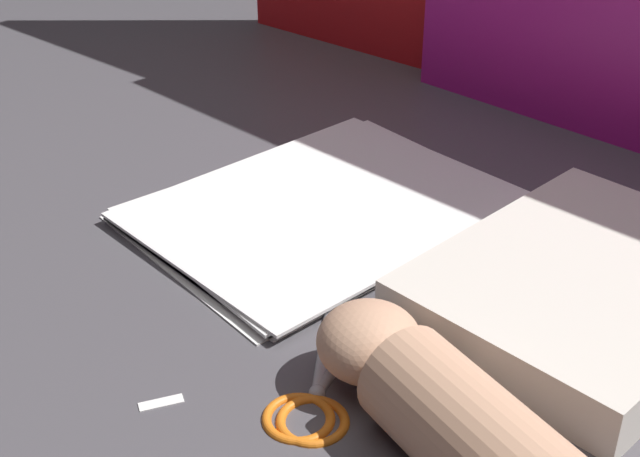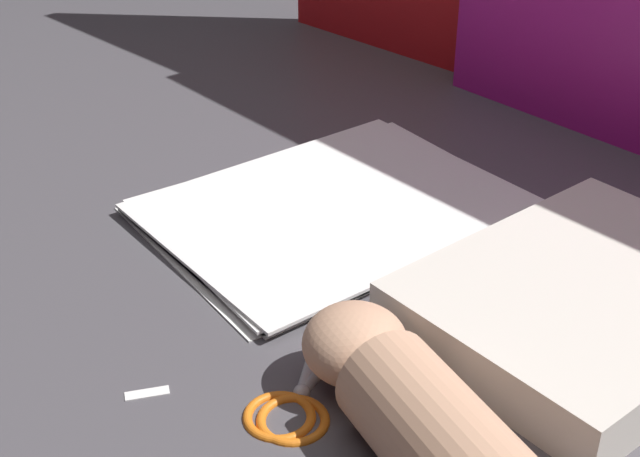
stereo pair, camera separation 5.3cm
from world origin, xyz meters
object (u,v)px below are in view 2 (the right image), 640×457
object	(u,v)px
book_closed	(591,301)
hand_forearm	(439,440)
paper_stack	(334,209)
scissors	(302,386)

from	to	relation	value
book_closed	hand_forearm	size ratio (longest dim) A/B	1.04
paper_stack	scissors	size ratio (longest dim) A/B	2.03
paper_stack	scissors	distance (m)	0.26
book_closed	hand_forearm	distance (m)	0.22
book_closed	hand_forearm	xyz separation A→B (m)	(0.06, -0.21, 0.01)
book_closed	paper_stack	bearing A→B (deg)	-165.84
paper_stack	scissors	xyz separation A→B (m)	(0.20, -0.17, -0.00)
paper_stack	scissors	bearing A→B (deg)	-40.01
hand_forearm	scissors	bearing A→B (deg)	-169.49
book_closed	scissors	distance (m)	0.24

